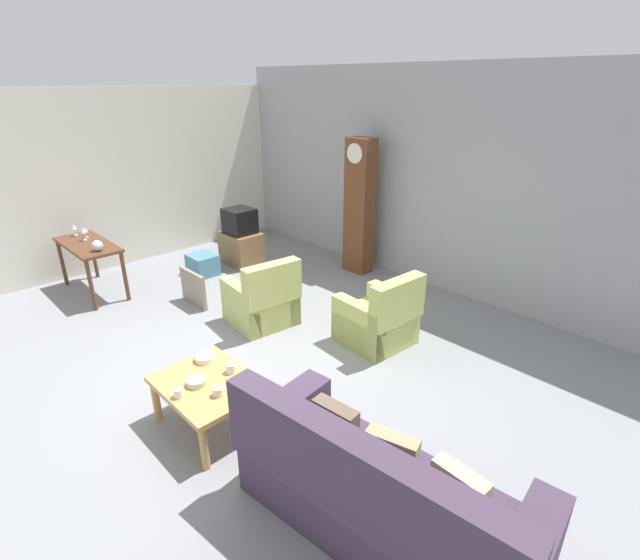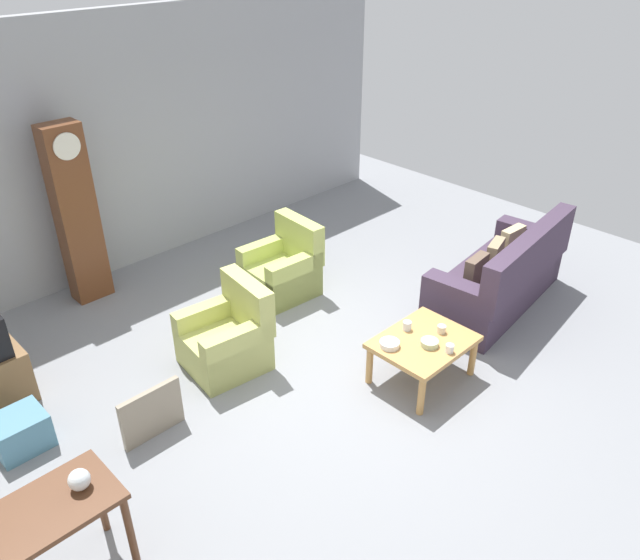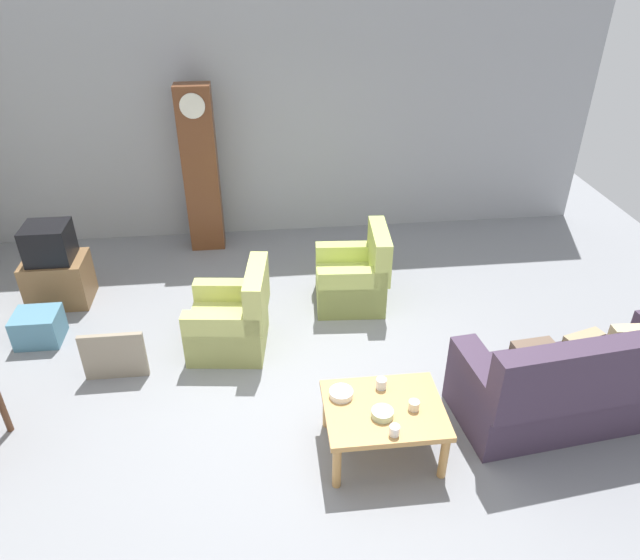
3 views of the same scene
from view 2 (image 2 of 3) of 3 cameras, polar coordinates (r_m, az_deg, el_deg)
name	(u,v)px [view 2 (image 2 of 3)]	position (r m, az deg, el deg)	size (l,w,h in m)	color
ground_plane	(335,369)	(6.56, 1.41, -8.12)	(10.40, 10.40, 0.00)	gray
garage_door_wall	(135,142)	(8.43, -16.59, 12.02)	(8.40, 0.16, 3.20)	#9EA0A5
couch_floral	(500,278)	(7.72, 16.22, 0.17)	(2.19, 1.11, 1.04)	#423347
armchair_olive_near	(227,339)	(6.52, -8.48, -5.41)	(0.88, 0.85, 0.92)	#B7BC66
armchair_olive_far	(283,270)	(7.69, -3.43, 0.91)	(0.84, 0.81, 0.92)	#B5C261
coffee_table_wood	(423,345)	(6.28, 9.44, -5.94)	(0.96, 0.76, 0.48)	tan
console_table_dark	(19,538)	(4.69, -25.85, -20.51)	(1.30, 0.56, 0.78)	#56331E
grandfather_clock	(76,215)	(7.78, -21.45, 5.56)	(0.44, 0.30, 2.17)	brown
framed_picture_leaning	(152,413)	(5.87, -15.16, -11.71)	(0.60, 0.05, 0.51)	gray
storage_box_blue	(20,432)	(6.21, -25.80, -12.43)	(0.45, 0.40, 0.34)	teal
glass_dome_cloche	(79,480)	(4.62, -21.21, -16.70)	(0.15, 0.15, 0.15)	silver
cup_white_porcelain	(450,348)	(6.10, 11.80, -6.16)	(0.08, 0.08, 0.09)	white
cup_blue_rimmed	(407,326)	(6.34, 7.98, -4.16)	(0.09, 0.09, 0.09)	silver
cup_cream_tall	(441,329)	(6.36, 11.08, -4.43)	(0.09, 0.09, 0.08)	beige
bowl_white_stacked	(390,344)	(6.09, 6.39, -5.85)	(0.20, 0.20, 0.06)	white
bowl_shallow_green	(429,343)	(6.16, 10.01, -5.70)	(0.18, 0.18, 0.06)	#B2C69E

